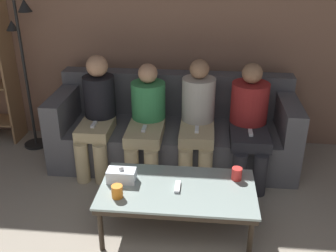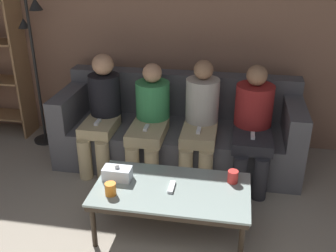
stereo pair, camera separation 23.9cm
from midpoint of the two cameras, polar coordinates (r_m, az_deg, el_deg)
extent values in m
cube|color=#8C6651|center=(4.23, 4.45, 14.39)|extent=(12.00, 0.06, 2.60)
cube|color=#515156|center=(4.06, 3.08, -2.54)|extent=(2.41, 0.87, 0.40)
cube|color=#515156|center=(4.19, 3.80, 4.74)|extent=(2.41, 0.20, 0.45)
cube|color=#515156|center=(4.17, -12.16, 3.15)|extent=(0.18, 0.87, 0.32)
cube|color=#515156|center=(3.94, 19.46, 0.91)|extent=(0.18, 0.87, 0.32)
cube|color=#8C9E99|center=(3.00, 2.84, -9.18)|extent=(1.17, 0.64, 0.02)
cube|color=#2D2319|center=(3.01, 2.83, -9.64)|extent=(1.15, 0.63, 0.04)
cylinder|color=#2D2319|center=(3.02, -8.45, -14.39)|extent=(0.04, 0.04, 0.34)
cylinder|color=#2D2319|center=(2.91, 12.98, -16.57)|extent=(0.04, 0.04, 0.34)
cylinder|color=#2D2319|center=(3.43, -5.65, -8.80)|extent=(0.04, 0.04, 0.34)
cylinder|color=#2D2319|center=(3.34, 12.72, -10.46)|extent=(0.04, 0.04, 0.34)
cylinder|color=red|center=(3.09, 11.61, -7.25)|extent=(0.08, 0.08, 0.10)
cylinder|color=orange|center=(2.91, -6.00, -9.14)|extent=(0.08, 0.08, 0.10)
cube|color=silver|center=(3.08, -5.16, -6.92)|extent=(0.22, 0.12, 0.10)
sphere|color=white|center=(3.05, -5.20, -5.93)|extent=(0.04, 0.04, 0.04)
cube|color=white|center=(2.99, 2.85, -8.88)|extent=(0.04, 0.15, 0.02)
cube|color=#9E754C|center=(4.66, -19.20, 8.68)|extent=(0.02, 0.32, 1.74)
cube|color=#9E754C|center=(5.05, -21.75, 1.56)|extent=(0.72, 0.32, 0.02)
cylinder|color=black|center=(4.72, -15.92, -1.91)|extent=(0.26, 0.26, 0.02)
cylinder|color=black|center=(4.44, -17.10, 7.07)|extent=(0.03, 0.03, 1.58)
cone|color=black|center=(4.24, -17.13, 16.57)|extent=(0.14, 0.14, 0.12)
cone|color=black|center=(4.39, -18.73, 13.95)|extent=(0.12, 0.12, 0.10)
cylinder|color=tan|center=(3.82, -10.20, -4.79)|extent=(0.13, 0.13, 0.40)
cylinder|color=tan|center=(3.77, -7.62, -5.07)|extent=(0.13, 0.13, 0.40)
cube|color=tan|center=(3.86, -8.16, -0.10)|extent=(0.31, 0.43, 0.10)
cylinder|color=black|center=(3.97, -7.39, 3.85)|extent=(0.31, 0.31, 0.51)
sphere|color=tan|center=(3.85, -7.68, 8.83)|extent=(0.21, 0.21, 0.21)
cube|color=white|center=(3.79, -8.42, 0.52)|extent=(0.04, 0.12, 0.02)
cylinder|color=tan|center=(3.64, -3.28, -6.03)|extent=(0.13, 0.13, 0.40)
cylinder|color=tan|center=(3.60, -0.48, -6.30)|extent=(0.13, 0.13, 0.40)
cube|color=tan|center=(3.71, -1.15, -0.87)|extent=(0.33, 0.50, 0.10)
cylinder|color=#388E51|center=(3.86, -0.45, 3.10)|extent=(0.33, 0.33, 0.46)
sphere|color=tan|center=(3.75, -0.47, 7.69)|extent=(0.19, 0.19, 0.19)
cube|color=white|center=(3.64, -1.31, -0.28)|extent=(0.04, 0.12, 0.02)
cylinder|color=tan|center=(3.61, 4.48, -6.34)|extent=(0.13, 0.13, 0.40)
cylinder|color=tan|center=(3.60, 7.35, -6.57)|extent=(0.13, 0.13, 0.40)
cube|color=tan|center=(3.68, 6.38, -1.29)|extent=(0.32, 0.45, 0.10)
cylinder|color=#B7B2A8|center=(3.80, 6.78, 3.00)|extent=(0.32, 0.32, 0.52)
sphere|color=#997051|center=(3.68, 7.06, 8.08)|extent=(0.18, 0.18, 0.18)
cube|color=white|center=(3.61, 6.37, -0.67)|extent=(0.04, 0.12, 0.02)
cylinder|color=#28282D|center=(3.58, 12.25, -7.21)|extent=(0.13, 0.13, 0.40)
cylinder|color=#28282D|center=(3.59, 15.13, -7.40)|extent=(0.13, 0.13, 0.40)
cube|color=#28282D|center=(3.67, 13.94, -1.97)|extent=(0.36, 0.48, 0.10)
cylinder|color=maroon|center=(3.81, 14.08, 2.24)|extent=(0.36, 0.36, 0.49)
sphere|color=#997051|center=(3.70, 14.63, 7.10)|extent=(0.19, 0.19, 0.19)
cube|color=white|center=(3.60, 14.08, -1.39)|extent=(0.04, 0.12, 0.02)
camera|label=1|loc=(0.12, -87.96, 0.95)|focal=42.00mm
camera|label=2|loc=(0.12, 92.04, -0.95)|focal=42.00mm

